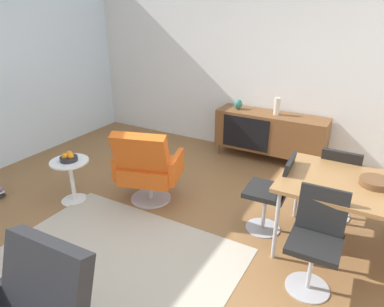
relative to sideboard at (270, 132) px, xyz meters
name	(u,v)px	position (x,y,z in m)	size (l,w,h in m)	color
ground_plane	(185,239)	(-0.10, -2.30, -0.44)	(8.32, 8.32, 0.00)	olive
wall_back	(276,62)	(-0.10, 0.30, 0.96)	(6.80, 0.12, 2.80)	silver
sideboard	(270,132)	(0.00, 0.00, 0.00)	(1.60, 0.45, 0.72)	brown
vase_cobalt	(238,104)	(-0.52, 0.00, 0.35)	(0.12, 0.12, 0.15)	#337266
vase_sculptural_dark	(277,106)	(0.07, 0.00, 0.40)	(0.09, 0.09, 0.24)	beige
dining_table	(376,193)	(1.47, -1.73, 0.26)	(1.60, 0.90, 0.74)	olive
wooden_bowl_on_table	(375,182)	(1.45, -1.68, 0.33)	(0.26, 0.26, 0.06)	brown
dining_chair_near_window	(272,191)	(0.58, -1.73, 0.03)	(0.44, 0.42, 0.86)	black
dining_chair_back_left	(339,181)	(1.12, -1.17, 0.03)	(0.40, 0.43, 0.86)	black
dining_chair_front_left	(316,238)	(1.12, -2.29, 0.03)	(0.41, 0.43, 0.86)	black
lounge_chair_red	(147,166)	(-0.84, -1.89, 0.03)	(0.84, 0.80, 0.95)	#D85919
side_table_round	(72,176)	(-1.64, -2.30, -0.12)	(0.44, 0.44, 0.52)	white
fruit_bowl	(69,157)	(-1.64, -2.30, 0.12)	(0.20, 0.20, 0.11)	#262628
area_rug	(112,263)	(-0.50, -2.94, -0.44)	(2.20, 1.70, 0.01)	#B7AD99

